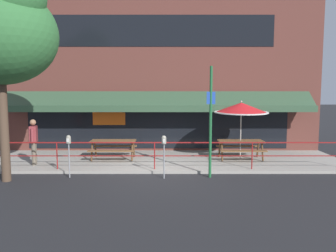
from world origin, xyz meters
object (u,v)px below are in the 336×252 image
parking_meter_near (69,143)px  parking_meter_far (164,144)px  picnic_table_centre (241,144)px  street_tree_curbside (1,29)px  pedestrian_walking (34,140)px  picnic_table_left (113,144)px  patio_umbrella_centre (241,108)px  street_sign_pole (211,121)px

parking_meter_near → parking_meter_far: same height
picnic_table_centre → parking_meter_far: 4.04m
parking_meter_near → street_tree_curbside: bearing=-164.9°
picnic_table_centre → pedestrian_walking: 8.03m
pedestrian_walking → parking_meter_far: size_ratio=1.20×
picnic_table_left → picnic_table_centre: bearing=-0.3°
parking_meter_near → street_tree_curbside: (-1.79, -0.48, 3.58)m
street_tree_curbside → patio_umbrella_centre: bearing=20.6°
picnic_table_centre → street_tree_curbside: 9.42m
parking_meter_near → patio_umbrella_centre: bearing=22.1°
picnic_table_left → street_tree_curbside: bearing=-133.3°
picnic_table_centre → picnic_table_left: bearing=179.7°
pedestrian_walking → parking_meter_far: (4.88, -1.58, 0.09)m
parking_meter_near → street_sign_pole: size_ratio=0.39×
picnic_table_left → pedestrian_walking: pedestrian_walking is taller
picnic_table_centre → street_tree_curbside: bearing=-159.6°
patio_umbrella_centre → pedestrian_walking: bearing=-172.5°
pedestrian_walking → street_sign_pole: 6.62m
picnic_table_left → street_sign_pole: bearing=-34.4°
parking_meter_far → picnic_table_left: bearing=128.7°
picnic_table_left → parking_meter_near: bearing=-112.4°
parking_meter_near → parking_meter_far: 3.13m
street_tree_curbside → pedestrian_walking: bearing=89.1°
pedestrian_walking → parking_meter_far: bearing=-17.9°
picnic_table_centre → patio_umbrella_centre: size_ratio=0.76×
parking_meter_far → patio_umbrella_centre: bearing=40.5°
picnic_table_centre → patio_umbrella_centre: bearing=90.0°
picnic_table_left → patio_umbrella_centre: size_ratio=0.76×
picnic_table_left → picnic_table_centre: 5.17m
pedestrian_walking → parking_meter_near: bearing=-40.0°
pedestrian_walking → street_sign_pole: bearing=-12.7°
patio_umbrella_centre → street_sign_pole: size_ratio=0.65×
pedestrian_walking → street_sign_pole: street_sign_pole is taller
picnic_table_left → street_sign_pole: street_sign_pole is taller
patio_umbrella_centre → street_tree_curbside: street_tree_curbside is taller
pedestrian_walking → street_tree_curbside: (-0.03, -1.95, 3.67)m
patio_umbrella_centre → parking_meter_near: (-6.20, -2.52, -1.03)m
picnic_table_left → parking_meter_far: 3.38m
parking_meter_far → pedestrian_walking: bearing=162.1°
picnic_table_centre → parking_meter_near: 6.70m
pedestrian_walking → street_tree_curbside: size_ratio=0.26×
picnic_table_left → street_tree_curbside: 5.75m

